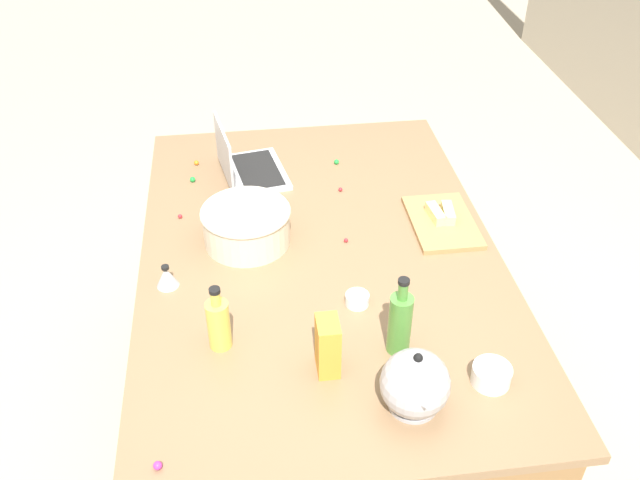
% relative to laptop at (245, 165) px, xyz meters
% --- Properties ---
extents(ground_plane, '(12.00, 12.00, 0.00)m').
position_rel_laptop_xyz_m(ground_plane, '(0.51, 0.22, -0.95)').
color(ground_plane, '#B7A88E').
extents(island_counter, '(1.77, 1.18, 0.90)m').
position_rel_laptop_xyz_m(island_counter, '(0.51, 0.22, -0.50)').
color(island_counter, olive).
rests_on(island_counter, ground).
extents(laptop, '(0.34, 0.28, 0.22)m').
position_rel_laptop_xyz_m(laptop, '(0.00, 0.00, 0.00)').
color(laptop, '#B7B7BC').
rests_on(laptop, island_counter).
extents(mixing_bowl_large, '(0.30, 0.30, 0.13)m').
position_rel_laptop_xyz_m(mixing_bowl_large, '(0.42, -0.01, 0.02)').
color(mixing_bowl_large, beige).
rests_on(mixing_bowl_large, island_counter).
extents(bottle_olive, '(0.07, 0.07, 0.26)m').
position_rel_laptop_xyz_m(bottle_olive, '(0.98, 0.38, 0.06)').
color(bottle_olive, '#4C8C38').
rests_on(bottle_olive, island_counter).
extents(bottle_oil, '(0.06, 0.06, 0.21)m').
position_rel_laptop_xyz_m(bottle_oil, '(0.90, -0.11, 0.04)').
color(bottle_oil, '#DBC64C').
rests_on(bottle_oil, island_counter).
extents(kettle, '(0.21, 0.18, 0.20)m').
position_rel_laptop_xyz_m(kettle, '(1.18, 0.38, 0.03)').
color(kettle, '#ADADB2').
rests_on(kettle, island_counter).
extents(cutting_board, '(0.33, 0.22, 0.02)m').
position_rel_laptop_xyz_m(cutting_board, '(0.41, 0.67, -0.04)').
color(cutting_board, '#AD7F4C').
rests_on(cutting_board, island_counter).
extents(butter_stick_left, '(0.11, 0.05, 0.04)m').
position_rel_laptop_xyz_m(butter_stick_left, '(0.40, 0.65, -0.01)').
color(butter_stick_left, '#F4E58C').
rests_on(butter_stick_left, cutting_board).
extents(butter_stick_right, '(0.11, 0.05, 0.04)m').
position_rel_laptop_xyz_m(butter_stick_right, '(0.40, 0.69, -0.01)').
color(butter_stick_right, '#F4E58C').
rests_on(butter_stick_right, cutting_board).
extents(ramekin_small, '(0.07, 0.07, 0.04)m').
position_rel_laptop_xyz_m(ramekin_small, '(0.78, 0.30, -0.03)').
color(ramekin_small, white).
rests_on(ramekin_small, island_counter).
extents(ramekin_medium, '(0.11, 0.11, 0.05)m').
position_rel_laptop_xyz_m(ramekin_medium, '(1.13, 0.60, -0.02)').
color(ramekin_medium, white).
rests_on(ramekin_medium, island_counter).
extents(kitchen_timer, '(0.07, 0.07, 0.08)m').
position_rel_laptop_xyz_m(kitchen_timer, '(0.62, -0.27, -0.01)').
color(kitchen_timer, '#B2B2B7').
rests_on(kitchen_timer, island_counter).
extents(candy_bag, '(0.09, 0.06, 0.17)m').
position_rel_laptop_xyz_m(candy_bag, '(1.03, 0.18, 0.04)').
color(candy_bag, gold).
rests_on(candy_bag, island_counter).
extents(candy_0, '(0.02, 0.02, 0.02)m').
position_rel_laptop_xyz_m(candy_0, '(-0.11, -0.19, -0.04)').
color(candy_0, orange).
rests_on(candy_0, island_counter).
extents(candy_1, '(0.02, 0.02, 0.02)m').
position_rel_laptop_xyz_m(candy_1, '(0.02, -0.20, -0.04)').
color(candy_1, green).
rests_on(candy_1, island_counter).
extents(candy_2, '(0.02, 0.02, 0.02)m').
position_rel_laptop_xyz_m(candy_2, '(-0.04, 0.36, -0.04)').
color(candy_2, green).
rests_on(candy_2, island_counter).
extents(candy_3, '(0.02, 0.02, 0.02)m').
position_rel_laptop_xyz_m(candy_3, '(1.29, -0.27, -0.04)').
color(candy_3, '#CC3399').
rests_on(candy_3, island_counter).
extents(candy_4, '(0.01, 0.01, 0.01)m').
position_rel_laptop_xyz_m(candy_4, '(0.47, 0.32, -0.04)').
color(candy_4, red).
rests_on(candy_4, island_counter).
extents(candy_5, '(0.02, 0.02, 0.02)m').
position_rel_laptop_xyz_m(candy_5, '(0.16, 0.35, -0.04)').
color(candy_5, red).
rests_on(candy_5, island_counter).
extents(candy_6, '(0.02, 0.02, 0.02)m').
position_rel_laptop_xyz_m(candy_6, '(0.26, -0.24, -0.04)').
color(candy_6, red).
rests_on(candy_6, island_counter).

